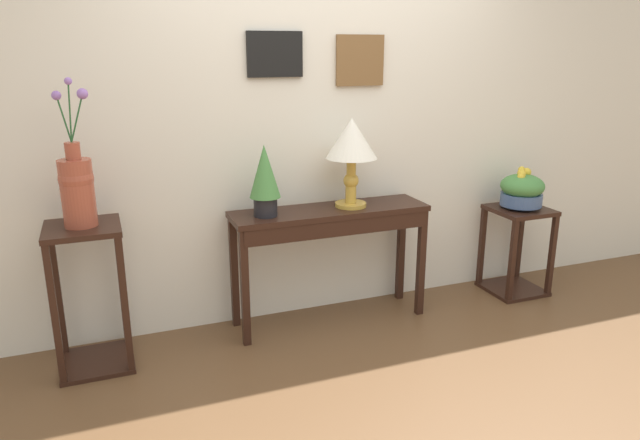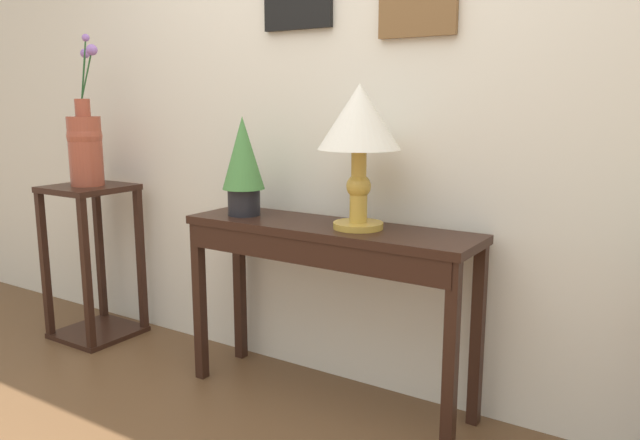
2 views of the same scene
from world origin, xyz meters
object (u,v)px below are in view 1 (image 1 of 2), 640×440
Objects in this scene: planter_bowl_wide_right at (522,190)px; pedestal_stand_left at (90,297)px; table_lamp at (352,144)px; potted_plant_on_console at (265,178)px; console_table at (331,228)px; flower_vase_tall_left at (77,185)px; pedestal_stand_right at (516,250)px.

pedestal_stand_left is at bearing -179.79° from planter_bowl_wide_right.
potted_plant_on_console is at bearing -178.10° from table_lamp.
pedestal_stand_left is at bearing -178.58° from console_table.
table_lamp reaches higher than console_table.
table_lamp is (0.14, 0.02, 0.52)m from console_table.
console_table is at bearing -0.44° from potted_plant_on_console.
planter_bowl_wide_right is at bearing 0.19° from flower_vase_tall_left.
pedestal_stand_left is (-1.59, -0.06, -0.75)m from table_lamp.
console_table is 0.55m from potted_plant_on_console.
flower_vase_tall_left reaches higher than potted_plant_on_console.
planter_bowl_wide_right is (1.30, -0.05, -0.39)m from table_lamp.
pedestal_stand_left is (-1.45, -0.04, -0.23)m from console_table.
console_table is at bearing 1.39° from flower_vase_tall_left.
potted_plant_on_console reaches higher than console_table.
potted_plant_on_console is (-0.42, 0.00, 0.35)m from console_table.
pedestal_stand_right is at bearing -2.08° from table_lamp.
console_table is 2.92× the size of potted_plant_on_console.
table_lamp is 0.88× the size of pedestal_stand_right.
console_table is 1.46m from pedestal_stand_left.
pedestal_stand_left is 0.64m from flower_vase_tall_left.
planter_bowl_wide_right is (1.87, -0.03, -0.23)m from potted_plant_on_console.
potted_plant_on_console is at bearing 2.14° from flower_vase_tall_left.
pedestal_stand_right is (1.45, -0.03, -0.33)m from console_table.
planter_bowl_wide_right reaches higher than pedestal_stand_left.
pedestal_stand_right is at bearing -1.00° from console_table.
console_table is 1.48m from pedestal_stand_right.
flower_vase_tall_left is at bearing -179.81° from pedestal_stand_right.
pedestal_stand_right is at bearing 9.42° from planter_bowl_wide_right.
table_lamp reaches higher than potted_plant_on_console.
potted_plant_on_console is 1.02m from flower_vase_tall_left.
pedestal_stand_left is 1.08× the size of flower_vase_tall_left.
flower_vase_tall_left reaches higher than pedestal_stand_right.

